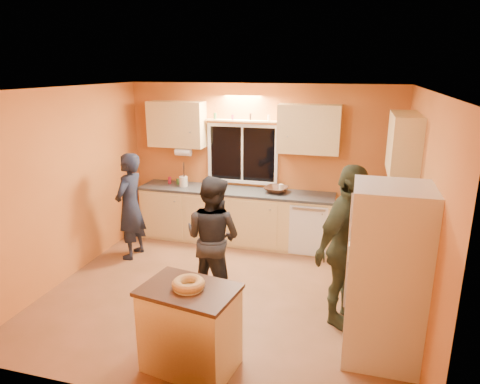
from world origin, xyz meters
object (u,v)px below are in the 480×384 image
(refrigerator, at_px, (386,275))
(person_left, at_px, (130,206))
(person_center, at_px, (213,238))
(island, at_px, (190,328))
(person_right, at_px, (347,247))

(refrigerator, xyz_separation_m, person_left, (-3.61, 1.50, -0.08))
(person_left, xyz_separation_m, person_center, (1.60, -0.80, -0.02))
(island, relative_size, person_right, 0.52)
(island, distance_m, person_left, 2.87)
(refrigerator, xyz_separation_m, person_right, (-0.39, 0.53, 0.03))
(refrigerator, distance_m, person_center, 2.13)
(person_center, bearing_deg, refrigerator, 176.21)
(refrigerator, bearing_deg, person_left, 157.42)
(person_center, xyz_separation_m, person_right, (1.62, -0.17, 0.14))
(person_center, bearing_deg, person_right, -170.70)
(refrigerator, xyz_separation_m, person_center, (-2.01, 0.70, -0.11))
(island, height_order, person_left, person_left)
(island, bearing_deg, person_right, 50.37)
(person_center, bearing_deg, person_left, -11.35)
(person_left, xyz_separation_m, person_right, (3.22, -0.97, 0.12))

